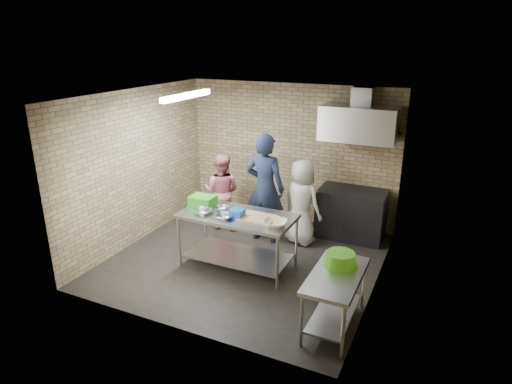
% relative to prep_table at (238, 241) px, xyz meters
% --- Properties ---
extents(floor, '(4.20, 4.20, 0.00)m').
position_rel_prep_table_xyz_m(floor, '(0.02, 0.23, -0.45)').
color(floor, black).
rests_on(floor, ground).
extents(ceiling, '(4.20, 4.20, 0.00)m').
position_rel_prep_table_xyz_m(ceiling, '(0.02, 0.23, 2.25)').
color(ceiling, black).
rests_on(ceiling, ground).
extents(back_wall, '(4.20, 0.06, 2.70)m').
position_rel_prep_table_xyz_m(back_wall, '(0.02, 2.23, 0.90)').
color(back_wall, tan).
rests_on(back_wall, ground).
extents(front_wall, '(4.20, 0.06, 2.70)m').
position_rel_prep_table_xyz_m(front_wall, '(0.02, -1.77, 0.90)').
color(front_wall, tan).
rests_on(front_wall, ground).
extents(left_wall, '(0.06, 4.00, 2.70)m').
position_rel_prep_table_xyz_m(left_wall, '(-2.08, 0.23, 0.90)').
color(left_wall, tan).
rests_on(left_wall, ground).
extents(right_wall, '(0.06, 4.00, 2.70)m').
position_rel_prep_table_xyz_m(right_wall, '(2.12, 0.23, 0.90)').
color(right_wall, tan).
rests_on(right_wall, ground).
extents(prep_table, '(1.79, 0.89, 0.89)m').
position_rel_prep_table_xyz_m(prep_table, '(0.00, 0.00, 0.00)').
color(prep_table, '#AEB1B5').
rests_on(prep_table, floor).
extents(side_counter, '(0.60, 1.20, 0.75)m').
position_rel_prep_table_xyz_m(side_counter, '(1.82, -0.87, -0.07)').
color(side_counter, silver).
rests_on(side_counter, floor).
extents(stove, '(1.20, 0.70, 0.90)m').
position_rel_prep_table_xyz_m(stove, '(1.37, 1.88, 0.00)').
color(stove, black).
rests_on(stove, floor).
extents(range_hood, '(1.30, 0.60, 0.60)m').
position_rel_prep_table_xyz_m(range_hood, '(1.37, 1.93, 1.65)').
color(range_hood, silver).
rests_on(range_hood, back_wall).
extents(hood_duct, '(0.35, 0.30, 0.30)m').
position_rel_prep_table_xyz_m(hood_duct, '(1.37, 2.08, 2.10)').
color(hood_duct, '#A5A8AD').
rests_on(hood_duct, back_wall).
extents(wall_shelf, '(0.80, 0.20, 0.04)m').
position_rel_prep_table_xyz_m(wall_shelf, '(1.67, 2.12, 1.47)').
color(wall_shelf, '#3F2B19').
rests_on(wall_shelf, back_wall).
extents(fluorescent_fixture, '(0.10, 1.25, 0.08)m').
position_rel_prep_table_xyz_m(fluorescent_fixture, '(-0.98, 0.23, 2.19)').
color(fluorescent_fixture, white).
rests_on(fluorescent_fixture, ceiling).
extents(green_crate, '(0.40, 0.30, 0.16)m').
position_rel_prep_table_xyz_m(green_crate, '(-0.70, 0.12, 0.53)').
color(green_crate, green).
rests_on(green_crate, prep_table).
extents(blue_tub, '(0.20, 0.20, 0.13)m').
position_rel_prep_table_xyz_m(blue_tub, '(0.05, -0.10, 0.51)').
color(blue_tub, blue).
rests_on(blue_tub, prep_table).
extents(cutting_board, '(0.55, 0.42, 0.03)m').
position_rel_prep_table_xyz_m(cutting_board, '(0.35, -0.02, 0.46)').
color(cutting_board, tan).
rests_on(cutting_board, prep_table).
extents(mixing_bowl_a, '(0.31, 0.31, 0.07)m').
position_rel_prep_table_xyz_m(mixing_bowl_a, '(-0.50, -0.20, 0.48)').
color(mixing_bowl_a, silver).
rests_on(mixing_bowl_a, prep_table).
extents(mixing_bowl_b, '(0.24, 0.24, 0.07)m').
position_rel_prep_table_xyz_m(mixing_bowl_b, '(-0.30, 0.05, 0.48)').
color(mixing_bowl_b, silver).
rests_on(mixing_bowl_b, prep_table).
extents(mixing_bowl_c, '(0.29, 0.29, 0.06)m').
position_rel_prep_table_xyz_m(mixing_bowl_c, '(-0.10, -0.22, 0.48)').
color(mixing_bowl_c, '#AFB1B6').
rests_on(mixing_bowl_c, prep_table).
extents(ceramic_bowl, '(0.38, 0.38, 0.08)m').
position_rel_prep_table_xyz_m(ceramic_bowl, '(0.70, -0.15, 0.49)').
color(ceramic_bowl, beige).
rests_on(ceramic_bowl, prep_table).
extents(green_basin, '(0.46, 0.46, 0.17)m').
position_rel_prep_table_xyz_m(green_basin, '(1.80, -0.62, 0.39)').
color(green_basin, '#59C626').
rests_on(green_basin, side_counter).
extents(bottle_red, '(0.07, 0.07, 0.18)m').
position_rel_prep_table_xyz_m(bottle_red, '(1.42, 2.12, 1.58)').
color(bottle_red, '#B22619').
rests_on(bottle_red, wall_shelf).
extents(bottle_green, '(0.06, 0.06, 0.15)m').
position_rel_prep_table_xyz_m(bottle_green, '(1.82, 2.12, 1.57)').
color(bottle_green, green).
rests_on(bottle_green, wall_shelf).
extents(man_navy, '(0.73, 0.48, 1.97)m').
position_rel_prep_table_xyz_m(man_navy, '(-0.01, 1.09, 0.54)').
color(man_navy, black).
rests_on(man_navy, floor).
extents(woman_pink, '(0.79, 0.66, 1.47)m').
position_rel_prep_table_xyz_m(woman_pink, '(-0.97, 1.24, 0.29)').
color(woman_pink, '#CF6D7D').
rests_on(woman_pink, floor).
extents(woman_white, '(0.87, 0.70, 1.54)m').
position_rel_prep_table_xyz_m(woman_white, '(0.62, 1.27, 0.32)').
color(woman_white, silver).
rests_on(woman_white, floor).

